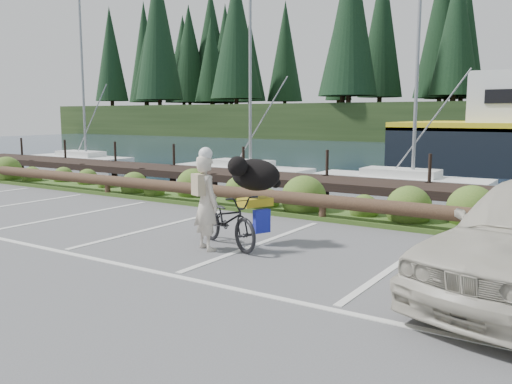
% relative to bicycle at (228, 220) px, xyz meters
% --- Properties ---
extents(ground, '(72.00, 72.00, 0.00)m').
position_rel_bicycle_xyz_m(ground, '(0.38, -1.52, -0.49)').
color(ground, '#525355').
extents(vegetation_strip, '(34.00, 1.60, 0.10)m').
position_rel_bicycle_xyz_m(vegetation_strip, '(0.38, 3.78, -0.44)').
color(vegetation_strip, '#3D5B21').
rests_on(vegetation_strip, ground).
extents(log_rail, '(32.00, 0.30, 0.60)m').
position_rel_bicycle_xyz_m(log_rail, '(0.38, 3.08, -0.49)').
color(log_rail, '#443021').
rests_on(log_rail, ground).
extents(bicycle, '(1.95, 1.32, 0.97)m').
position_rel_bicycle_xyz_m(bicycle, '(0.00, 0.00, 0.00)').
color(bicycle, black).
rests_on(bicycle, ground).
extents(cyclist, '(0.72, 0.61, 1.67)m').
position_rel_bicycle_xyz_m(cyclist, '(-0.17, -0.40, 0.35)').
color(cyclist, beige).
rests_on(cyclist, ground).
extents(dog, '(0.86, 1.13, 0.59)m').
position_rel_bicycle_xyz_m(dog, '(0.24, 0.54, 0.78)').
color(dog, black).
rests_on(dog, bicycle).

